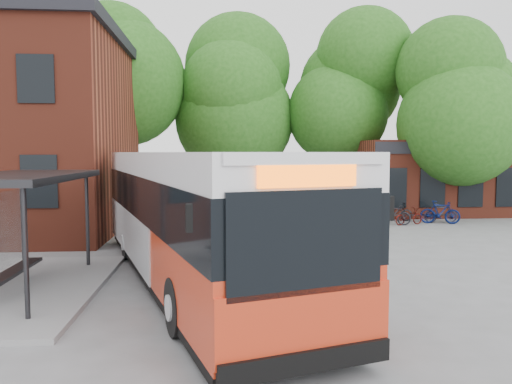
{
  "coord_description": "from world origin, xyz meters",
  "views": [
    {
      "loc": [
        0.08,
        -13.24,
        3.38
      ],
      "look_at": [
        1.5,
        3.96,
        2.0
      ],
      "focal_mm": 35.0,
      "sensor_mm": 36.0,
      "label": 1
    }
  ],
  "objects": [
    {
      "name": "bicycle_2",
      "position": [
        8.89,
        10.48,
        0.45
      ],
      "size": [
        1.76,
        0.75,
        0.9
      ],
      "primitive_type": "imported",
      "rotation": [
        0.0,
        0.0,
        1.48
      ],
      "color": "black",
      "rests_on": "ground"
    },
    {
      "name": "bicycle_7",
      "position": [
        10.83,
        9.62,
        0.47
      ],
      "size": [
        1.6,
        0.6,
        0.94
      ],
      "primitive_type": "imported",
      "rotation": [
        0.0,
        0.0,
        1.47
      ],
      "color": "#21202D",
      "rests_on": "ground"
    },
    {
      "name": "bicycle_5",
      "position": [
        10.68,
        9.37,
        0.55
      ],
      "size": [
        1.89,
        1.06,
        1.1
      ],
      "primitive_type": "imported",
      "rotation": [
        0.0,
        0.0,
        1.25
      ],
      "color": "#07123F",
      "rests_on": "ground"
    },
    {
      "name": "bicycle_4",
      "position": [
        9.07,
        9.15,
        0.4
      ],
      "size": [
        1.6,
        0.96,
        0.79
      ],
      "primitive_type": "imported",
      "rotation": [
        0.0,
        0.0,
        1.88
      ],
      "color": "#400B07",
      "rests_on": "ground"
    },
    {
      "name": "tree_1",
      "position": [
        1.0,
        17.0,
        5.2
      ],
      "size": [
        7.92,
        7.92,
        10.4
      ],
      "primitive_type": null,
      "color": "#205516",
      "rests_on": "ground"
    },
    {
      "name": "bus_shelter",
      "position": [
        -4.5,
        -1.0,
        1.45
      ],
      "size": [
        3.6,
        7.0,
        2.9
      ],
      "primitive_type": null,
      "color": "#27272A",
      "rests_on": "ground"
    },
    {
      "name": "tree_0",
      "position": [
        -6.0,
        16.0,
        5.5
      ],
      "size": [
        7.92,
        7.92,
        11.0
      ],
      "primitive_type": null,
      "color": "#205516",
      "rests_on": "ground"
    },
    {
      "name": "tree_3",
      "position": [
        13.0,
        12.0,
        4.64
      ],
      "size": [
        7.04,
        7.04,
        9.28
      ],
      "primitive_type": null,
      "color": "#205516",
      "rests_on": "ground"
    },
    {
      "name": "bicycle_1",
      "position": [
        7.97,
        10.55,
        0.48
      ],
      "size": [
        1.67,
        0.92,
        0.96
      ],
      "primitive_type": "imported",
      "rotation": [
        0.0,
        0.0,
        1.88
      ],
      "color": "black",
      "rests_on": "ground"
    },
    {
      "name": "ground",
      "position": [
        0.0,
        0.0,
        0.0
      ],
      "size": [
        100.0,
        100.0,
        0.0
      ],
      "primitive_type": "plane",
      "color": "slate"
    },
    {
      "name": "shop_row",
      "position": [
        15.0,
        14.0,
        2.0
      ],
      "size": [
        14.0,
        6.2,
        4.0
      ],
      "primitive_type": null,
      "color": "maroon",
      "rests_on": "ground"
    },
    {
      "name": "bicycle_3",
      "position": [
        8.29,
        9.11,
        0.49
      ],
      "size": [
        1.7,
        0.87,
        0.98
      ],
      "primitive_type": "imported",
      "rotation": [
        0.0,
        0.0,
        1.31
      ],
      "color": "black",
      "rests_on": "ground"
    },
    {
      "name": "city_bus",
      "position": [
        -0.54,
        -0.2,
        1.69
      ],
      "size": [
        6.57,
        13.55,
        3.38
      ],
      "primitive_type": null,
      "rotation": [
        0.0,
        0.0,
        0.29
      ],
      "color": "red",
      "rests_on": "ground"
    },
    {
      "name": "bike_rail",
      "position": [
        9.28,
        10.0,
        0.19
      ],
      "size": [
        5.2,
        0.1,
        0.38
      ],
      "primitive_type": null,
      "color": "#27272A",
      "rests_on": "ground"
    },
    {
      "name": "tree_2",
      "position": [
        8.0,
        16.0,
        5.5
      ],
      "size": [
        7.92,
        7.92,
        11.0
      ],
      "primitive_type": null,
      "color": "#205516",
      "rests_on": "ground"
    },
    {
      "name": "bicycle_0",
      "position": [
        6.27,
        9.6,
        0.41
      ],
      "size": [
        1.64,
        0.89,
        0.82
      ],
      "primitive_type": "imported",
      "rotation": [
        0.0,
        0.0,
        1.34
      ],
      "color": "#601E0E",
      "rests_on": "ground"
    }
  ]
}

